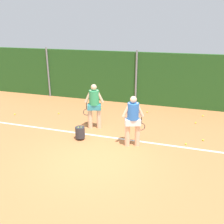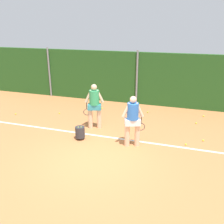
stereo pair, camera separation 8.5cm
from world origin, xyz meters
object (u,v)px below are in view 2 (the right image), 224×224
(player_midcourt, at_px, (94,104))
(tennis_ball_9, at_px, (186,144))
(ball_hopper, at_px, (80,132))
(tennis_ball_6, at_px, (148,112))
(tennis_ball_7, at_px, (16,114))
(tennis_ball_8, at_px, (59,113))
(tennis_ball_0, at_px, (196,123))
(tennis_ball_4, at_px, (102,108))
(player_foreground_near, at_px, (133,119))
(tennis_ball_2, at_px, (203,140))
(tennis_ball_3, at_px, (204,116))
(tennis_ball_1, at_px, (138,108))

(player_midcourt, relative_size, tennis_ball_9, 28.52)
(ball_hopper, relative_size, tennis_ball_6, 7.78)
(tennis_ball_7, relative_size, tennis_ball_8, 1.00)
(tennis_ball_7, bearing_deg, tennis_ball_0, 9.98)
(player_midcourt, distance_m, tennis_ball_4, 2.67)
(tennis_ball_7, bearing_deg, tennis_ball_9, -5.67)
(player_foreground_near, bearing_deg, tennis_ball_8, 131.92)
(player_foreground_near, relative_size, tennis_ball_4, 28.07)
(player_midcourt, bearing_deg, tennis_ball_2, 162.80)
(player_midcourt, distance_m, tennis_ball_2, 4.45)
(tennis_ball_8, bearing_deg, tennis_ball_6, 20.07)
(player_midcourt, xyz_separation_m, tennis_ball_3, (4.40, 2.82, -1.02))
(tennis_ball_3, relative_size, tennis_ball_8, 1.00)
(tennis_ball_4, distance_m, tennis_ball_6, 2.35)
(player_midcourt, xyz_separation_m, tennis_ball_1, (1.19, 3.04, -1.02))
(tennis_ball_4, bearing_deg, tennis_ball_9, -33.85)
(ball_hopper, distance_m, tennis_ball_4, 3.63)
(tennis_ball_2, height_order, tennis_ball_3, same)
(tennis_ball_0, relative_size, tennis_ball_3, 1.00)
(player_foreground_near, xyz_separation_m, tennis_ball_3, (2.52, 3.92, -1.01))
(player_foreground_near, xyz_separation_m, tennis_ball_2, (2.46, 1.16, -1.01))
(player_foreground_near, xyz_separation_m, tennis_ball_4, (-2.44, 3.50, -1.01))
(player_midcourt, xyz_separation_m, tennis_ball_2, (4.33, 0.07, -1.02))
(tennis_ball_6, bearing_deg, tennis_ball_9, -57.20)
(player_foreground_near, height_order, tennis_ball_0, player_foreground_near)
(tennis_ball_6, bearing_deg, tennis_ball_4, -176.67)
(ball_hopper, xyz_separation_m, tennis_ball_6, (1.91, 3.73, -0.26))
(player_foreground_near, bearing_deg, tennis_ball_3, 36.53)
(tennis_ball_6, bearing_deg, tennis_ball_7, -159.79)
(player_midcourt, distance_m, tennis_ball_1, 3.42)
(tennis_ball_4, xyz_separation_m, tennis_ball_9, (4.29, -2.88, 0.00))
(tennis_ball_4, height_order, tennis_ball_7, same)
(tennis_ball_2, relative_size, tennis_ball_6, 1.00)
(tennis_ball_0, xyz_separation_m, tennis_ball_8, (-6.35, -0.73, 0.00))
(player_foreground_near, relative_size, ball_hopper, 3.61)
(player_foreground_near, distance_m, player_midcourt, 2.17)
(player_foreground_near, height_order, tennis_ball_3, player_foreground_near)
(tennis_ball_0, xyz_separation_m, tennis_ball_4, (-4.63, 0.62, 0.00))
(ball_hopper, relative_size, tennis_ball_4, 7.78)
(tennis_ball_2, bearing_deg, player_midcourt, -179.13)
(tennis_ball_1, bearing_deg, tennis_ball_7, -153.47)
(tennis_ball_9, bearing_deg, player_foreground_near, -161.37)
(player_midcourt, height_order, tennis_ball_8, player_midcourt)
(tennis_ball_2, relative_size, tennis_ball_4, 1.00)
(player_midcourt, distance_m, tennis_ball_7, 4.38)
(player_foreground_near, relative_size, tennis_ball_8, 28.07)
(player_midcourt, xyz_separation_m, tennis_ball_6, (1.78, 2.54, -1.02))
(tennis_ball_3, bearing_deg, tennis_ball_8, -165.19)
(player_midcourt, distance_m, tennis_ball_0, 4.56)
(player_foreground_near, bearing_deg, tennis_ball_2, 4.60)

